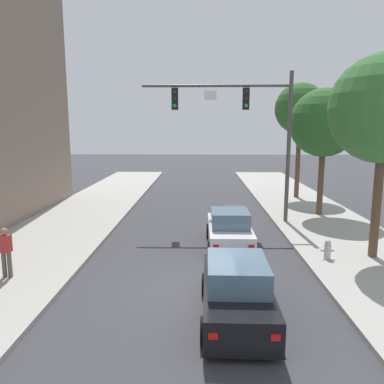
{
  "coord_description": "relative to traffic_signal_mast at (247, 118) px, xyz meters",
  "views": [
    {
      "loc": [
        0.18,
        -10.62,
        4.89
      ],
      "look_at": [
        -0.21,
        6.22,
        2.0
      ],
      "focal_mm": 34.75,
      "sensor_mm": 36.0,
      "label": 1
    }
  ],
  "objects": [
    {
      "name": "ground_plane",
      "position": [
        -2.47,
        -8.21,
        -5.38
      ],
      "size": [
        120.0,
        120.0,
        0.0
      ],
      "primitive_type": "plane",
      "color": "#38383D"
    },
    {
      "name": "traffic_signal_mast",
      "position": [
        0.0,
        0.0,
        0.0
      ],
      "size": [
        7.41,
        0.38,
        7.5
      ],
      "color": "#514C47",
      "rests_on": "sidewalk_right"
    },
    {
      "name": "car_following_black",
      "position": [
        -1.35,
        -9.74,
        -4.66
      ],
      "size": [
        1.89,
        4.27,
        1.6
      ],
      "color": "black",
      "rests_on": "ground"
    },
    {
      "name": "street_tree_second",
      "position": [
        4.37,
        1.68,
        -0.21
      ],
      "size": [
        3.69,
        3.69,
        6.89
      ],
      "color": "brown",
      "rests_on": "sidewalk_right"
    },
    {
      "name": "pedestrian_sidewalk_left_walker",
      "position": [
        -8.5,
        -7.61,
        -4.32
      ],
      "size": [
        0.36,
        0.22,
        1.64
      ],
      "color": "brown",
      "rests_on": "sidewalk_left"
    },
    {
      "name": "street_tree_third",
      "position": [
        4.43,
        6.94,
        0.79
      ],
      "size": [
        3.42,
        3.42,
        7.77
      ],
      "color": "brown",
      "rests_on": "sidewalk_right"
    },
    {
      "name": "car_lead_white",
      "position": [
        -1.09,
        -3.85,
        -4.66
      ],
      "size": [
        1.84,
        4.24,
        1.6
      ],
      "color": "silver",
      "rests_on": "ground"
    },
    {
      "name": "fire_hydrant",
      "position": [
        2.4,
        -5.61,
        -4.87
      ],
      "size": [
        0.48,
        0.24,
        0.72
      ],
      "color": "#B2B2B7",
      "rests_on": "sidewalk_right"
    }
  ]
}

